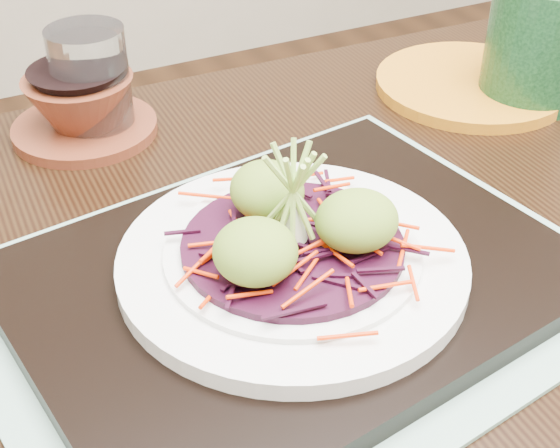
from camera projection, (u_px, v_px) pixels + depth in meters
name	position (u px, v px, depth m)	size (l,w,h in m)	color
dining_table	(261.00, 370.00, 0.65)	(1.13, 0.77, 0.70)	black
placemat	(292.00, 289.00, 0.59)	(0.45, 0.35, 0.00)	gray
serving_tray	(292.00, 278.00, 0.58)	(0.39, 0.30, 0.02)	black
white_plate	(292.00, 259.00, 0.57)	(0.26, 0.26, 0.02)	white
cabbage_bed	(292.00, 245.00, 0.56)	(0.16, 0.16, 0.01)	black
carrot_julienne	(293.00, 237.00, 0.56)	(0.20, 0.20, 0.01)	#EB2F04
guacamole_scoops	(293.00, 220.00, 0.55)	(0.14, 0.12, 0.04)	olive
scallion_garnish	(293.00, 196.00, 0.54)	(0.06, 0.06, 0.09)	#93BC4B
water_glass	(91.00, 82.00, 0.76)	(0.08, 0.08, 0.11)	white
terracotta_bowl_set	(82.00, 109.00, 0.77)	(0.19, 0.19, 0.06)	#5B2615
yellow_plate	(471.00, 84.00, 0.86)	(0.21, 0.21, 0.01)	#BB6D14
green_jar	(539.00, 43.00, 0.81)	(0.11, 0.11, 0.13)	#1D5125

